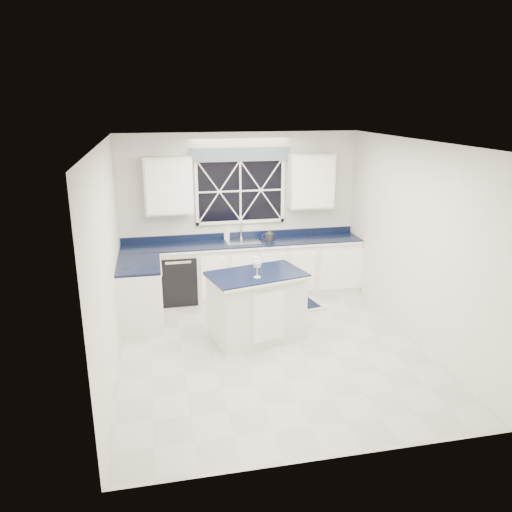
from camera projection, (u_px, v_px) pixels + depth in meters
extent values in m
plane|color=#A7A6A2|center=(270.00, 347.00, 6.72)|extent=(4.50, 4.50, 0.00)
cube|color=silver|center=(240.00, 214.00, 8.42)|extent=(4.00, 0.10, 2.70)
cube|color=white|center=(244.00, 270.00, 8.41)|extent=(3.98, 0.60, 0.90)
cube|color=white|center=(140.00, 295.00, 7.33)|extent=(0.60, 1.00, 0.90)
cube|color=black|center=(243.00, 243.00, 8.27)|extent=(3.98, 0.64, 0.04)
cube|color=black|center=(178.00, 277.00, 8.20)|extent=(0.60, 0.58, 0.82)
cube|color=black|center=(240.00, 191.00, 8.27)|extent=(1.40, 0.02, 1.00)
cube|color=slate|center=(240.00, 154.00, 8.04)|extent=(1.65, 0.04, 0.22)
cube|color=white|center=(168.00, 185.00, 7.87)|extent=(0.75, 0.34, 0.90)
cube|color=white|center=(311.00, 181.00, 8.33)|extent=(0.75, 0.34, 0.90)
cylinder|color=silver|center=(241.00, 237.00, 8.46)|extent=(0.05, 0.05, 0.04)
cylinder|color=silver|center=(241.00, 229.00, 8.42)|extent=(0.02, 0.02, 0.28)
cylinder|color=silver|center=(242.00, 223.00, 8.30)|extent=(0.02, 0.18, 0.02)
cube|color=white|center=(257.00, 307.00, 6.89)|extent=(1.34, 0.98, 0.90)
cube|color=black|center=(257.00, 275.00, 6.75)|extent=(1.41, 1.05, 0.04)
cube|color=beige|center=(281.00, 306.00, 8.07)|extent=(1.42, 1.02, 0.01)
cube|color=black|center=(281.00, 305.00, 8.07)|extent=(1.25, 0.86, 0.01)
cylinder|color=#2C2C2E|center=(269.00, 237.00, 8.33)|extent=(0.17, 0.17, 0.12)
cone|color=#2C2C2E|center=(270.00, 232.00, 8.31)|extent=(0.14, 0.14, 0.05)
torus|color=#2C2C2E|center=(265.00, 237.00, 8.33)|extent=(0.10, 0.03, 0.10)
cylinder|color=#2C2C2E|center=(275.00, 236.00, 8.33)|extent=(0.06, 0.03, 0.08)
cylinder|color=silver|center=(257.00, 277.00, 6.58)|extent=(0.09, 0.09, 0.01)
cylinder|color=silver|center=(257.00, 271.00, 6.56)|extent=(0.01, 0.01, 0.15)
ellipsoid|color=silver|center=(257.00, 263.00, 6.52)|extent=(0.12, 0.12, 0.15)
cylinder|color=#E5C779|center=(257.00, 264.00, 6.53)|extent=(0.10, 0.10, 0.06)
imported|color=silver|center=(227.00, 234.00, 8.39)|extent=(0.10, 0.11, 0.18)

